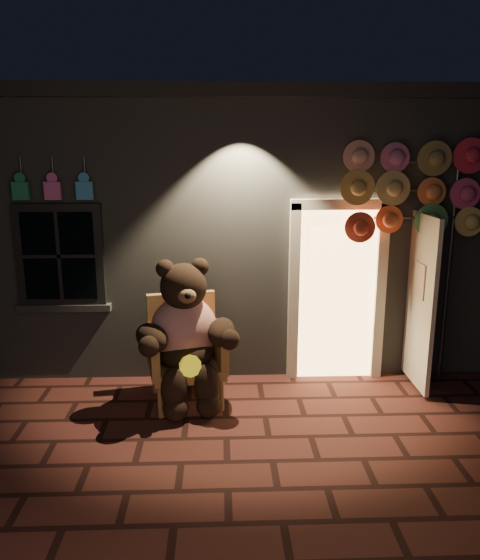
{
  "coord_description": "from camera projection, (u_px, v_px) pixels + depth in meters",
  "views": [
    {
      "loc": [
        -0.05,
        -4.82,
        2.8
      ],
      "look_at": [
        0.17,
        1.0,
        1.35
      ],
      "focal_mm": 35.0,
      "sensor_mm": 36.0,
      "label": 1
    }
  ],
  "objects": [
    {
      "name": "hat_rack",
      "position": [
        415.0,
        193.0,
        6.12
      ],
      "size": [
        1.65,
        0.22,
        2.84
      ],
      "color": "#59595E",
      "rests_on": "ground"
    },
    {
      "name": "teddy_bear",
      "position": [
        185.0,
        335.0,
        5.87
      ],
      "size": [
        1.16,
        1.0,
        1.62
      ],
      "rotation": [
        0.0,
        0.0,
        0.2
      ],
      "color": "red",
      "rests_on": "ground"
    },
    {
      "name": "shop_building",
      "position": [
        223.0,
        212.0,
        8.8
      ],
      "size": [
        7.3,
        5.95,
        3.51
      ],
      "color": "slate",
      "rests_on": "ground"
    },
    {
      "name": "wicker_armchair",
      "position": [
        185.0,
        349.0,
        6.07
      ],
      "size": [
        0.93,
        0.87,
        1.17
      ],
      "rotation": [
        0.0,
        0.0,
        0.2
      ],
      "color": "#B47B45",
      "rests_on": "ground"
    },
    {
      "name": "ground",
      "position": [
        227.0,
        438.0,
        5.35
      ],
      "size": [
        60.0,
        60.0,
        0.0
      ],
      "primitive_type": "plane",
      "color": "#4D221D",
      "rests_on": "ground"
    }
  ]
}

